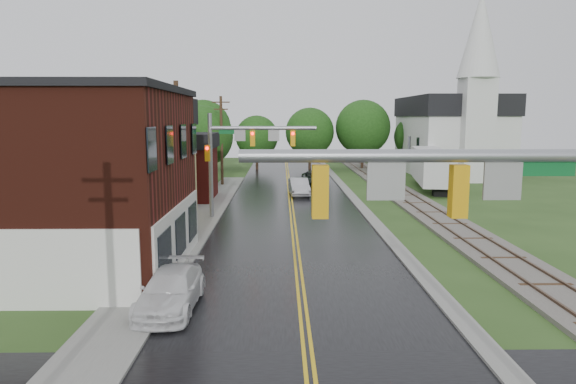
{
  "coord_description": "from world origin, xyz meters",
  "views": [
    {
      "loc": [
        -0.78,
        -7.97,
        6.96
      ],
      "look_at": [
        -0.47,
        15.55,
        3.5
      ],
      "focal_mm": 32.0,
      "sensor_mm": 36.0,
      "label": 1
    }
  ],
  "objects_px": {
    "tree_left_e": "(204,137)",
    "semi_trailer": "(431,166)",
    "utility_pole_c": "(222,139)",
    "suv_dark": "(315,179)",
    "traffic_signal_near": "(495,218)",
    "tree_left_b": "(59,133)",
    "brick_building": "(20,180)",
    "tree_left_c": "(140,143)",
    "pickup_white": "(171,291)",
    "construction_barrel": "(166,296)",
    "traffic_signal_far": "(242,146)",
    "sedan_silver": "(299,187)",
    "church": "(454,126)",
    "utility_pole_b": "(178,155)"
  },
  "relations": [
    {
      "from": "pickup_white",
      "to": "semi_trailer",
      "type": "distance_m",
      "value": 36.24
    },
    {
      "from": "traffic_signal_near",
      "to": "sedan_silver",
      "type": "relative_size",
      "value": 1.6
    },
    {
      "from": "tree_left_e",
      "to": "pickup_white",
      "type": "xyz_separation_m",
      "value": [
        4.05,
        -35.9,
        -4.12
      ]
    },
    {
      "from": "traffic_signal_near",
      "to": "semi_trailer",
      "type": "relative_size",
      "value": 0.59
    },
    {
      "from": "suv_dark",
      "to": "sedan_silver",
      "type": "relative_size",
      "value": 1.14
    },
    {
      "from": "brick_building",
      "to": "suv_dark",
      "type": "height_order",
      "value": "brick_building"
    },
    {
      "from": "traffic_signal_near",
      "to": "utility_pole_b",
      "type": "bearing_deg",
      "value": 117.19
    },
    {
      "from": "utility_pole_c",
      "to": "tree_left_b",
      "type": "xyz_separation_m",
      "value": [
        -11.05,
        -12.1,
        1.0
      ]
    },
    {
      "from": "traffic_signal_near",
      "to": "suv_dark",
      "type": "xyz_separation_m",
      "value": [
        -0.85,
        41.78,
        -4.24
      ]
    },
    {
      "from": "traffic_signal_near",
      "to": "construction_barrel",
      "type": "xyz_separation_m",
      "value": [
        -8.47,
        8.0,
        -4.48
      ]
    },
    {
      "from": "utility_pole_b",
      "to": "pickup_white",
      "type": "height_order",
      "value": "utility_pole_b"
    },
    {
      "from": "traffic_signal_near",
      "to": "pickup_white",
      "type": "xyz_separation_m",
      "value": [
        -8.27,
        8.0,
        -4.27
      ]
    },
    {
      "from": "traffic_signal_far",
      "to": "pickup_white",
      "type": "relative_size",
      "value": 1.53
    },
    {
      "from": "pickup_white",
      "to": "construction_barrel",
      "type": "height_order",
      "value": "pickup_white"
    },
    {
      "from": "utility_pole_b",
      "to": "construction_barrel",
      "type": "height_order",
      "value": "utility_pole_b"
    },
    {
      "from": "pickup_white",
      "to": "semi_trailer",
      "type": "xyz_separation_m",
      "value": [
        18.45,
        31.15,
        1.58
      ]
    },
    {
      "from": "traffic_signal_near",
      "to": "utility_pole_c",
      "type": "xyz_separation_m",
      "value": [
        -10.27,
        42.0,
        -0.25
      ]
    },
    {
      "from": "utility_pole_c",
      "to": "suv_dark",
      "type": "distance_m",
      "value": 10.23
    },
    {
      "from": "sedan_silver",
      "to": "semi_trailer",
      "type": "height_order",
      "value": "semi_trailer"
    },
    {
      "from": "utility_pole_c",
      "to": "tree_left_c",
      "type": "height_order",
      "value": "utility_pole_c"
    },
    {
      "from": "traffic_signal_far",
      "to": "sedan_silver",
      "type": "height_order",
      "value": "traffic_signal_far"
    },
    {
      "from": "traffic_signal_far",
      "to": "utility_pole_c",
      "type": "bearing_deg",
      "value": 101.09
    },
    {
      "from": "church",
      "to": "tree_left_e",
      "type": "distance_m",
      "value": 29.91
    },
    {
      "from": "brick_building",
      "to": "suv_dark",
      "type": "xyz_separation_m",
      "value": [
        15.1,
        28.78,
        -3.43
      ]
    },
    {
      "from": "suv_dark",
      "to": "sedan_silver",
      "type": "distance_m",
      "value": 6.81
    },
    {
      "from": "utility_pole_b",
      "to": "sedan_silver",
      "type": "bearing_deg",
      "value": 63.45
    },
    {
      "from": "tree_left_b",
      "to": "sedan_silver",
      "type": "distance_m",
      "value": 20.01
    },
    {
      "from": "utility_pole_c",
      "to": "tree_left_b",
      "type": "height_order",
      "value": "tree_left_b"
    },
    {
      "from": "tree_left_e",
      "to": "suv_dark",
      "type": "xyz_separation_m",
      "value": [
        11.47,
        -2.12,
        -4.09
      ]
    },
    {
      "from": "tree_left_c",
      "to": "construction_barrel",
      "type": "relative_size",
      "value": 7.8
    },
    {
      "from": "church",
      "to": "semi_trailer",
      "type": "height_order",
      "value": "church"
    },
    {
      "from": "church",
      "to": "pickup_white",
      "type": "distance_m",
      "value": 50.54
    },
    {
      "from": "church",
      "to": "traffic_signal_far",
      "type": "relative_size",
      "value": 2.72
    },
    {
      "from": "pickup_white",
      "to": "construction_barrel",
      "type": "distance_m",
      "value": 0.29
    },
    {
      "from": "tree_left_e",
      "to": "sedan_silver",
      "type": "bearing_deg",
      "value": -42.0
    },
    {
      "from": "sedan_silver",
      "to": "traffic_signal_near",
      "type": "bearing_deg",
      "value": -89.59
    },
    {
      "from": "tree_left_c",
      "to": "pickup_white",
      "type": "distance_m",
      "value": 31.47
    },
    {
      "from": "traffic_signal_far",
      "to": "suv_dark",
      "type": "bearing_deg",
      "value": 70.06
    },
    {
      "from": "tree_left_c",
      "to": "utility_pole_c",
      "type": "bearing_deg",
      "value": 30.2
    },
    {
      "from": "traffic_signal_near",
      "to": "tree_left_b",
      "type": "relative_size",
      "value": 0.76
    },
    {
      "from": "tree_left_e",
      "to": "semi_trailer",
      "type": "bearing_deg",
      "value": -11.91
    },
    {
      "from": "brick_building",
      "to": "pickup_white",
      "type": "relative_size",
      "value": 2.97
    },
    {
      "from": "church",
      "to": "tree_left_c",
      "type": "bearing_deg",
      "value": -157.76
    },
    {
      "from": "traffic_signal_near",
      "to": "tree_left_c",
      "type": "xyz_separation_m",
      "value": [
        -17.32,
        37.9,
        -0.46
      ]
    },
    {
      "from": "traffic_signal_far",
      "to": "tree_left_c",
      "type": "bearing_deg",
      "value": 128.82
    },
    {
      "from": "traffic_signal_near",
      "to": "church",
      "type": "bearing_deg",
      "value": 72.28
    },
    {
      "from": "sedan_silver",
      "to": "construction_barrel",
      "type": "distance_m",
      "value": 27.83
    },
    {
      "from": "tree_left_b",
      "to": "semi_trailer",
      "type": "distance_m",
      "value": 33.0
    },
    {
      "from": "traffic_signal_far",
      "to": "utility_pole_c",
      "type": "distance_m",
      "value": 17.33
    },
    {
      "from": "church",
      "to": "utility_pole_c",
      "type": "distance_m",
      "value": 28.54
    }
  ]
}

